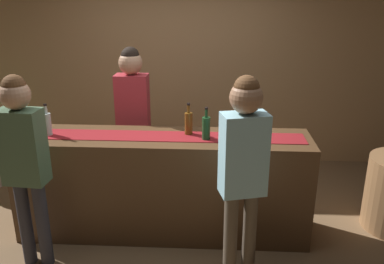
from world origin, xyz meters
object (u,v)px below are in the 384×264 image
at_px(bartender, 133,110).
at_px(customer_browsing, 24,154).
at_px(wine_bottle_amber, 189,123).
at_px(wine_glass_mid_counter, 27,124).
at_px(wine_bottle_green, 206,128).
at_px(wine_glass_near_customer, 244,129).
at_px(customer_sipping, 243,161).
at_px(wine_bottle_clear, 47,124).

distance_m(bartender, customer_browsing, 1.33).
bearing_deg(wine_bottle_amber, wine_glass_mid_counter, -176.72).
bearing_deg(bartender, wine_glass_mid_counter, 34.60).
bearing_deg(wine_glass_mid_counter, wine_bottle_amber, 3.28).
xyz_separation_m(wine_bottle_green, wine_glass_near_customer, (0.34, 0.00, -0.01)).
height_order(wine_bottle_amber, bartender, bartender).
distance_m(wine_bottle_green, customer_sipping, 0.70).
xyz_separation_m(wine_bottle_amber, wine_glass_mid_counter, (-1.50, -0.09, -0.01)).
distance_m(wine_glass_near_customer, customer_browsing, 1.87).
height_order(customer_sipping, customer_browsing, customer_sipping).
relative_size(wine_glass_mid_counter, customer_browsing, 0.09).
bearing_deg(wine_glass_mid_counter, customer_sipping, -19.10).
relative_size(wine_bottle_amber, wine_glass_mid_counter, 2.10).
bearing_deg(wine_glass_near_customer, customer_browsing, -163.97).
height_order(wine_bottle_clear, wine_glass_mid_counter, wine_bottle_clear).
xyz_separation_m(wine_bottle_amber, customer_browsing, (-1.29, -0.64, -0.07)).
xyz_separation_m(customer_sipping, customer_browsing, (-1.75, 0.12, -0.03)).
relative_size(wine_bottle_clear, bartender, 0.17).
xyz_separation_m(wine_bottle_amber, wine_bottle_green, (0.17, -0.13, 0.00)).
xyz_separation_m(wine_glass_near_customer, customer_browsing, (-1.79, -0.51, -0.07)).
relative_size(wine_glass_near_customer, customer_sipping, 0.08).
distance_m(wine_glass_mid_counter, customer_browsing, 0.60).
relative_size(wine_bottle_green, wine_glass_mid_counter, 2.10).
height_order(wine_bottle_green, customer_sipping, customer_sipping).
xyz_separation_m(wine_bottle_clear, customer_browsing, (0.01, -0.54, -0.07)).
height_order(wine_bottle_amber, customer_browsing, customer_browsing).
bearing_deg(wine_bottle_clear, customer_sipping, -20.76).
bearing_deg(bartender, wine_glass_near_customer, 151.14).
distance_m(wine_glass_near_customer, customer_sipping, 0.64).
relative_size(bartender, customer_browsing, 1.03).
xyz_separation_m(wine_bottle_clear, wine_glass_near_customer, (1.80, -0.03, -0.01)).
height_order(wine_glass_near_customer, wine_glass_mid_counter, same).
bearing_deg(wine_glass_mid_counter, customer_browsing, -69.15).
bearing_deg(wine_bottle_clear, wine_glass_mid_counter, 176.83).
bearing_deg(wine_glass_near_customer, wine_glass_mid_counter, 178.86).
bearing_deg(wine_bottle_green, customer_sipping, -65.16).
xyz_separation_m(wine_bottle_clear, wine_bottle_green, (1.47, -0.03, 0.00)).
bearing_deg(wine_bottle_green, bartender, 141.08).
bearing_deg(customer_sipping, wine_bottle_green, 99.91).
relative_size(wine_bottle_green, customer_sipping, 0.18).
xyz_separation_m(wine_glass_near_customer, wine_glass_mid_counter, (-2.00, 0.04, 0.00)).
bearing_deg(bartender, customer_sipping, 130.90).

